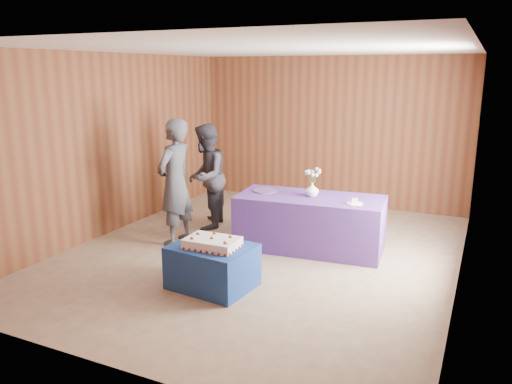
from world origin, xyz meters
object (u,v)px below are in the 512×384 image
Objects in this scene: cake_table at (212,266)px; serving_table at (310,223)px; guest_left at (175,182)px; vase at (312,190)px; sheet_cake at (212,243)px; guest_right at (206,177)px.

serving_table is (0.58, 1.70, 0.12)m from cake_table.
cake_table is 0.50× the size of guest_left.
cake_table is 0.45× the size of serving_table.
cake_table is at bearing -109.15° from vase.
serving_table is 0.47m from vase.
vase is at bearing 111.81° from guest_left.
vase reaches higher than cake_table.
guest_right is (-1.25, 1.97, 0.27)m from sheet_cake.
guest_left is (-1.83, -0.63, 0.06)m from vase.
guest_left is (-1.23, 1.09, 0.65)m from cake_table.
guest_left is (-1.81, -0.61, 0.53)m from serving_table.
vase is (0.01, 0.02, 0.47)m from serving_table.
guest_left is 0.84m from guest_right.
serving_table is 1.84m from sheet_cake.
guest_left reaches higher than serving_table.
guest_left is 1.09× the size of guest_right.
vase is 1.93m from guest_left.
sheet_cake is at bearing -49.36° from cake_table.
sheet_cake reaches higher than cake_table.
guest_right is (0.01, 0.84, -0.08)m from guest_left.
guest_right is at bearing 120.66° from sheet_cake.
guest_left is (-1.26, 1.14, 0.35)m from sheet_cake.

